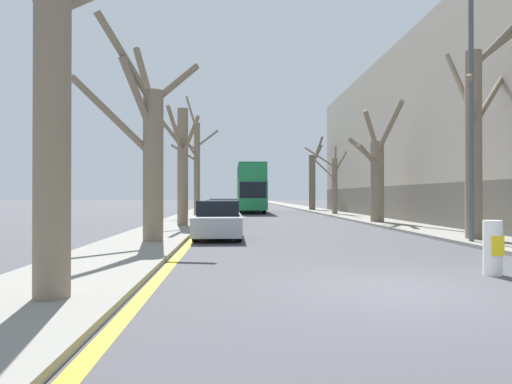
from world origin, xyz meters
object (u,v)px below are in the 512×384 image
street_tree_left_3 (195,164)px  street_tree_right_0 (475,132)px  street_tree_left_2 (182,163)px  parked_car_0 (218,221)px  traffic_bollard (493,248)px  parked_car_2 (224,210)px  double_decker_bus (250,186)px  street_tree_right_1 (377,174)px  parked_car_1 (222,214)px  street_tree_left_0 (55,43)px  street_tree_right_3 (313,179)px  lamp_post (468,91)px  street_tree_right_2 (333,181)px  street_tree_left_1 (149,148)px

street_tree_left_3 → street_tree_right_0: (10.98, -16.40, -0.01)m
street_tree_left_2 → parked_car_0: 6.61m
parked_car_0 → traffic_bollard: (5.78, -8.08, -0.11)m
parked_car_2 → traffic_bollard: parked_car_2 is taller
double_decker_bus → parked_car_2: 14.61m
traffic_bollard → street_tree_right_1: bearing=80.0°
parked_car_0 → street_tree_left_2: bearing=108.9°
parked_car_1 → traffic_bollard: size_ratio=3.76×
parked_car_1 → double_decker_bus: bearing=83.6°
street_tree_left_0 → street_tree_right_0: bearing=37.4°
street_tree_left_0 → parked_car_2: street_tree_left_0 is taller
street_tree_right_1 → double_decker_bus: bearing=110.1°
street_tree_left_3 → street_tree_right_3: 18.47m
street_tree_left_2 → street_tree_right_0: bearing=-34.2°
street_tree_right_3 → parked_car_2: bearing=-115.8°
street_tree_right_0 → double_decker_bus: 28.20m
street_tree_left_0 → parked_car_2: (2.12, 21.49, -3.22)m
street_tree_right_0 → traffic_bollard: street_tree_right_0 is taller
lamp_post → parked_car_1: bearing=134.5°
street_tree_right_1 → lamp_post: lamp_post is taller
double_decker_bus → parked_car_2: (-2.24, -14.32, -1.82)m
street_tree_left_0 → traffic_bollard: bearing=14.4°
street_tree_right_2 → street_tree_left_0: bearing=-110.1°
street_tree_right_3 → double_decker_bus: 7.73m
street_tree_left_3 → parked_car_1: size_ratio=2.12×
street_tree_right_0 → lamp_post: bearing=-127.3°
street_tree_left_1 → street_tree_left_2: street_tree_left_1 is taller
parked_car_0 → street_tree_right_1: bearing=43.5°
street_tree_left_2 → double_decker_bus: size_ratio=0.57×
street_tree_left_3 → double_decker_bus: (4.28, 10.96, -1.32)m
street_tree_left_0 → street_tree_right_2: 31.52m
street_tree_right_3 → parked_car_0: (-8.84, -29.67, -2.60)m
street_tree_right_1 → parked_car_0: (-8.65, -8.20, -2.16)m
street_tree_right_3 → street_tree_left_0: bearing=-105.4°
street_tree_right_0 → traffic_bollard: bearing=-116.2°
street_tree_right_0 → parked_car_0: street_tree_right_0 is taller
street_tree_left_1 → street_tree_right_3: size_ratio=0.93×
street_tree_right_2 → parked_car_2: street_tree_right_2 is taller
street_tree_left_2 → parked_car_1: 3.24m
street_tree_left_3 → parked_car_2: street_tree_left_3 is taller
street_tree_right_2 → street_tree_left_2: bearing=-128.0°
street_tree_left_2 → street_tree_right_1: 10.90m
parked_car_0 → parked_car_1: parked_car_0 is taller
street_tree_left_2 → street_tree_right_2: street_tree_left_2 is taller
street_tree_right_2 → parked_car_1: bearing=-122.3°
parked_car_1 → street_tree_left_2: bearing=178.0°
street_tree_right_2 → parked_car_0: size_ratio=1.42×
parked_car_0 → double_decker_bus: bearing=85.0°
street_tree_right_2 → double_decker_bus: size_ratio=0.52×
street_tree_left_0 → street_tree_right_1: 21.27m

